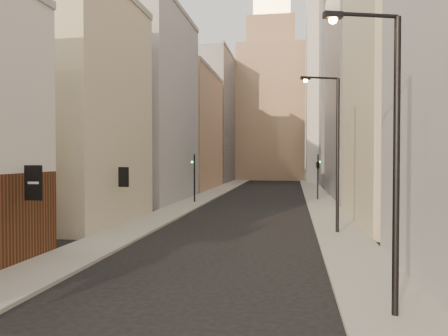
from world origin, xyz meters
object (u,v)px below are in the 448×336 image
(white_tower, at_px, (329,80))
(traffic_light_left, at_px, (194,170))
(streetlamp_near, at_px, (389,147))
(clock_tower, at_px, (271,97))
(traffic_light_right, at_px, (318,164))
(streetlamp_mid, at_px, (334,145))

(white_tower, bearing_deg, traffic_light_left, -113.45)
(streetlamp_near, relative_size, traffic_light_left, 1.74)
(streetlamp_near, bearing_deg, clock_tower, 77.79)
(streetlamp_near, height_order, traffic_light_right, streetlamp_near)
(streetlamp_mid, relative_size, traffic_light_right, 1.90)
(white_tower, bearing_deg, traffic_light_right, -96.45)
(clock_tower, relative_size, streetlamp_near, 5.15)
(white_tower, height_order, streetlamp_near, white_tower)
(traffic_light_left, relative_size, traffic_light_right, 1.00)
(streetlamp_mid, distance_m, traffic_light_left, 20.60)
(clock_tower, xyz_separation_m, streetlamp_near, (7.29, -82.04, -12.65))
(clock_tower, relative_size, traffic_light_left, 8.98)
(clock_tower, distance_m, white_tower, 17.83)
(streetlamp_near, height_order, traffic_light_left, streetlamp_near)
(clock_tower, distance_m, traffic_light_left, 53.80)
(traffic_light_right, bearing_deg, clock_tower, -79.07)
(clock_tower, height_order, traffic_light_left, clock_tower)
(white_tower, distance_m, streetlamp_mid, 55.70)
(white_tower, height_order, traffic_light_left, white_tower)
(clock_tower, distance_m, traffic_light_right, 49.56)
(clock_tower, bearing_deg, streetlamp_near, -84.92)
(streetlamp_near, height_order, streetlamp_mid, streetlamp_mid)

